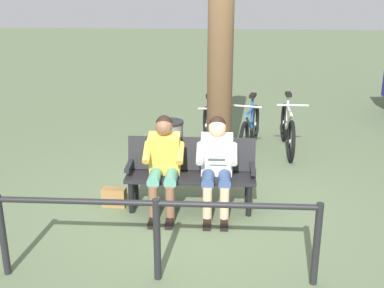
% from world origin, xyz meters
% --- Properties ---
extents(ground_plane, '(40.00, 40.00, 0.00)m').
position_xyz_m(ground_plane, '(0.00, 0.00, 0.00)').
color(ground_plane, '#566647').
extents(bench, '(1.60, 0.48, 0.87)m').
position_xyz_m(bench, '(0.09, 0.10, 0.51)').
color(bench, black).
rests_on(bench, ground).
extents(person_reading, '(0.49, 0.76, 1.20)m').
position_xyz_m(person_reading, '(-0.23, 0.27, 0.66)').
color(person_reading, white).
rests_on(person_reading, ground).
extents(person_companion, '(0.49, 0.76, 1.20)m').
position_xyz_m(person_companion, '(0.41, 0.27, 0.66)').
color(person_companion, gold).
rests_on(person_companion, ground).
extents(handbag, '(0.31, 0.17, 0.24)m').
position_xyz_m(handbag, '(1.07, 0.18, 0.12)').
color(handbag, olive).
rests_on(handbag, ground).
extents(tree_trunk, '(0.36, 0.36, 3.53)m').
position_xyz_m(tree_trunk, '(-0.25, -1.03, 1.76)').
color(tree_trunk, '#4C3823').
rests_on(tree_trunk, ground).
extents(litter_bin, '(0.40, 0.40, 0.79)m').
position_xyz_m(litter_bin, '(0.46, -0.98, 0.40)').
color(litter_bin, slate).
rests_on(litter_bin, ground).
extents(bicycle_black, '(0.48, 1.68, 0.94)m').
position_xyz_m(bicycle_black, '(-1.37, -2.04, 0.36)').
color(bicycle_black, black).
rests_on(bicycle_black, ground).
extents(bicycle_orange, '(0.55, 1.65, 0.94)m').
position_xyz_m(bicycle_orange, '(-0.74, -1.93, 0.36)').
color(bicycle_orange, black).
rests_on(bicycle_orange, ground).
extents(bicycle_green, '(0.48, 1.67, 0.94)m').
position_xyz_m(bicycle_green, '(-0.10, -1.78, 0.36)').
color(bicycle_green, black).
rests_on(bicycle_green, ground).
extents(railing_fence, '(3.07, 0.08, 0.85)m').
position_xyz_m(railing_fence, '(0.32, 1.73, 0.59)').
color(railing_fence, black).
rests_on(railing_fence, ground).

